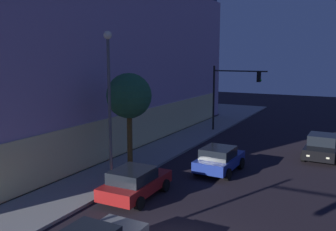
# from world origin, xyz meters

# --- Properties ---
(modern_building) EXTENTS (33.97, 31.69, 15.53)m
(modern_building) POSITION_xyz_m (13.16, 24.78, 7.71)
(modern_building) COLOR #4C4C51
(modern_building) RESTS_ON ground
(traffic_light_far_corner) EXTENTS (0.32, 5.08, 6.14)m
(traffic_light_far_corner) POSITION_xyz_m (21.10, 4.87, 4.28)
(traffic_light_far_corner) COLOR black
(traffic_light_far_corner) RESTS_ON sidewalk_corner
(street_lamp_sidewalk) EXTENTS (0.44, 0.44, 8.25)m
(street_lamp_sidewalk) POSITION_xyz_m (4.31, 6.10, 5.30)
(street_lamp_sidewalk) COLOR #595959
(street_lamp_sidewalk) RESTS_ON sidewalk_corner
(sidewalk_tree) EXTENTS (2.72, 2.72, 5.99)m
(sidewalk_tree) POSITION_xyz_m (6.77, 6.51, 4.72)
(sidewalk_tree) COLOR brown
(sidewalk_tree) RESTS_ON sidewalk_corner
(car_red) EXTENTS (4.31, 2.29, 1.54)m
(car_red) POSITION_xyz_m (3.55, 4.05, 0.80)
(car_red) COLOR maroon
(car_red) RESTS_ON ground
(car_blue) EXTENTS (4.12, 2.28, 1.61)m
(car_blue) POSITION_xyz_m (9.37, 1.65, 0.84)
(car_blue) COLOR navy
(car_blue) RESTS_ON ground
(car_black) EXTENTS (4.25, 2.30, 1.68)m
(car_black) POSITION_xyz_m (15.60, -3.67, 0.84)
(car_black) COLOR black
(car_black) RESTS_ON ground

